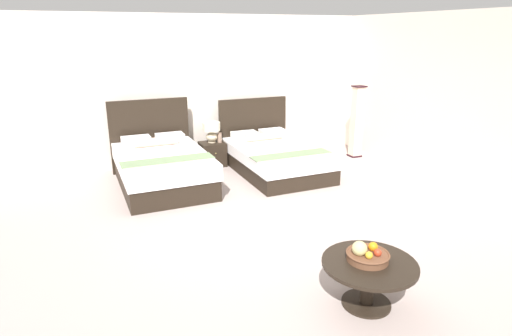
% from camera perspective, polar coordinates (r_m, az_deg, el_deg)
% --- Properties ---
extents(ground_plane, '(10.38, 10.35, 0.02)m').
position_cam_1_polar(ground_plane, '(5.75, 1.94, -7.80)').
color(ground_plane, '#AB9993').
extents(wall_back, '(10.38, 0.12, 2.78)m').
position_cam_1_polar(wall_back, '(8.44, -7.51, 10.28)').
color(wall_back, silver).
rests_on(wall_back, ground).
extents(wall_side_right, '(0.12, 5.95, 2.78)m').
position_cam_1_polar(wall_side_right, '(7.61, 24.92, 7.99)').
color(wall_side_right, silver).
rests_on(wall_side_right, ground).
extents(bed_near_window, '(1.45, 2.09, 1.32)m').
position_cam_1_polar(bed_near_window, '(7.25, -12.43, 0.19)').
color(bed_near_window, black).
rests_on(bed_near_window, ground).
extents(bed_near_corner, '(1.46, 2.23, 1.21)m').
position_cam_1_polar(bed_near_corner, '(7.86, 2.43, 1.56)').
color(bed_near_corner, black).
rests_on(bed_near_corner, ground).
extents(nightstand, '(0.46, 0.44, 0.45)m').
position_cam_1_polar(nightstand, '(8.24, -5.81, 1.87)').
color(nightstand, black).
rests_on(nightstand, ground).
extents(table_lamp, '(0.33, 0.33, 0.39)m').
position_cam_1_polar(table_lamp, '(8.14, -5.95, 5.07)').
color(table_lamp, beige).
rests_on(table_lamp, nightstand).
extents(vase, '(0.08, 0.08, 0.19)m').
position_cam_1_polar(vase, '(8.16, -4.87, 4.08)').
color(vase, gray).
rests_on(vase, nightstand).
extents(coffee_table, '(0.88, 0.88, 0.45)m').
position_cam_1_polar(coffee_table, '(4.20, 14.80, -13.36)').
color(coffee_table, black).
rests_on(coffee_table, ground).
extents(fruit_bowl, '(0.40, 0.40, 0.20)m').
position_cam_1_polar(fruit_bowl, '(4.14, 14.55, -11.07)').
color(fruit_bowl, brown).
rests_on(fruit_bowl, coffee_table).
extents(floor_lamp_corner, '(0.23, 0.23, 1.45)m').
position_cam_1_polar(floor_lamp_corner, '(8.93, 13.28, 6.00)').
color(floor_lamp_corner, black).
rests_on(floor_lamp_corner, ground).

